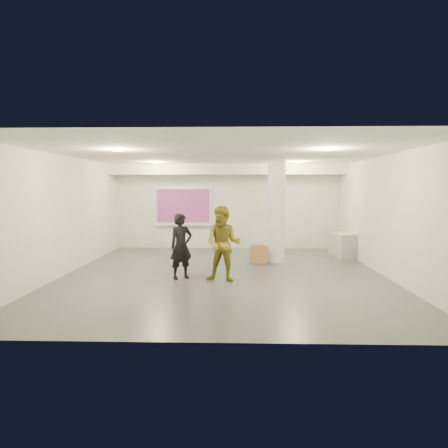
{
  "coord_description": "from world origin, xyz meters",
  "views": [
    {
      "loc": [
        0.3,
        -9.96,
        2.17
      ],
      "look_at": [
        0.0,
        0.4,
        1.25
      ],
      "focal_mm": 32.0,
      "sensor_mm": 36.0,
      "label": 1
    }
  ],
  "objects_px": {
    "column": "(276,211)",
    "projection_screen": "(183,206)",
    "credenza": "(343,245)",
    "woman": "(181,246)",
    "man": "(223,244)"
  },
  "relations": [
    {
      "from": "column",
      "to": "projection_screen",
      "type": "distance_m",
      "value": 4.08
    },
    {
      "from": "projection_screen",
      "to": "credenza",
      "type": "height_order",
      "value": "projection_screen"
    },
    {
      "from": "credenza",
      "to": "woman",
      "type": "relative_size",
      "value": 0.83
    },
    {
      "from": "projection_screen",
      "to": "credenza",
      "type": "relative_size",
      "value": 1.6
    },
    {
      "from": "column",
      "to": "credenza",
      "type": "height_order",
      "value": "column"
    },
    {
      "from": "credenza",
      "to": "man",
      "type": "relative_size",
      "value": 0.74
    },
    {
      "from": "credenza",
      "to": "woman",
      "type": "distance_m",
      "value": 5.73
    },
    {
      "from": "woman",
      "to": "projection_screen",
      "type": "bearing_deg",
      "value": 64.04
    },
    {
      "from": "credenza",
      "to": "woman",
      "type": "bearing_deg",
      "value": -151.56
    },
    {
      "from": "column",
      "to": "man",
      "type": "relative_size",
      "value": 1.7
    },
    {
      "from": "projection_screen",
      "to": "man",
      "type": "height_order",
      "value": "projection_screen"
    },
    {
      "from": "woman",
      "to": "column",
      "type": "bearing_deg",
      "value": 9.51
    },
    {
      "from": "man",
      "to": "projection_screen",
      "type": "bearing_deg",
      "value": 118.94
    },
    {
      "from": "column",
      "to": "man",
      "type": "bearing_deg",
      "value": -120.32
    },
    {
      "from": "credenza",
      "to": "column",
      "type": "bearing_deg",
      "value": -162.99
    }
  ]
}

